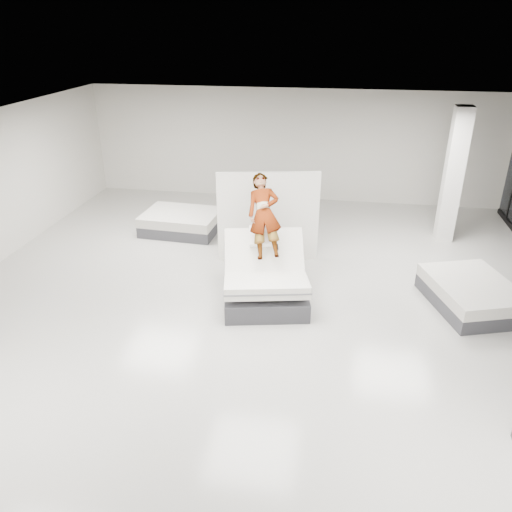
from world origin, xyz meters
name	(u,v)px	position (x,y,z in m)	size (l,w,h in m)	color
room	(251,241)	(0.00, 0.00, 1.60)	(14.00, 14.04, 3.20)	#A6A59D
hero_bed	(265,280)	(0.09, 0.93, 0.39)	(1.92, 2.31, 1.32)	#313136
person	(264,230)	(0.02, 1.26, 1.29)	(0.61, 0.40, 1.68)	slate
remote	(277,247)	(0.31, 0.96, 1.09)	(0.05, 0.14, 0.03)	black
divider_panel	(268,217)	(-0.10, 2.66, 1.01)	(2.22, 0.10, 2.02)	white
flat_bed_right_far	(472,294)	(3.98, 1.26, 0.25)	(1.87, 2.17, 0.50)	#313136
flat_bed_left_far	(181,222)	(-2.51, 3.90, 0.25)	(1.93, 1.50, 0.51)	#313136
column	(453,176)	(4.00, 4.50, 1.60)	(0.40, 0.40, 3.20)	silver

